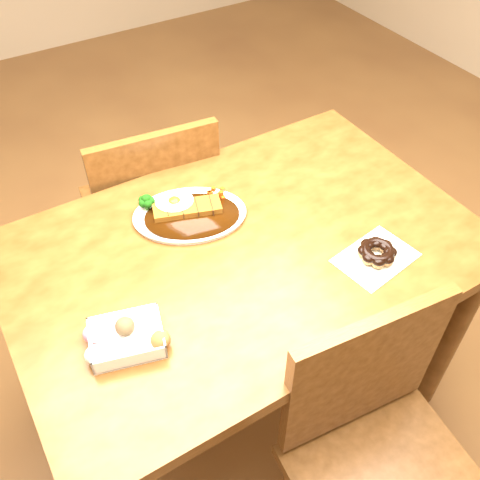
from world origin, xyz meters
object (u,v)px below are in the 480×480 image
chair_far (153,211)px  donut_box (125,339)px  katsu_curry_plate (188,212)px  table (245,271)px  pon_de_ring (377,253)px  chair_near (380,458)px

chair_far → donut_box: size_ratio=4.65×
katsu_curry_plate → donut_box: 0.42m
table → pon_de_ring: 0.35m
table → katsu_curry_plate: bearing=112.8°
pon_de_ring → donut_box: bearing=172.3°
katsu_curry_plate → pon_de_ring: size_ratio=1.66×
table → katsu_curry_plate: size_ratio=3.35×
katsu_curry_plate → donut_box: (-0.30, -0.30, 0.01)m
katsu_curry_plate → chair_far: bearing=85.5°
pon_de_ring → chair_far: bearing=112.3°
pon_de_ring → chair_near: bearing=-122.6°
chair_near → pon_de_ring: bearing=63.4°
table → chair_near: bearing=-84.9°
chair_far → chair_near: (0.09, -1.07, 0.00)m
table → pon_de_ring: pon_de_ring is taller
chair_far → katsu_curry_plate: 0.46m
katsu_curry_plate → pon_de_ring: bearing=-49.0°
table → donut_box: (-0.38, -0.12, 0.12)m
table → chair_far: chair_far is taller
pon_de_ring → table: bearing=141.3°
chair_far → chair_near: 1.07m
table → chair_near: size_ratio=1.38×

